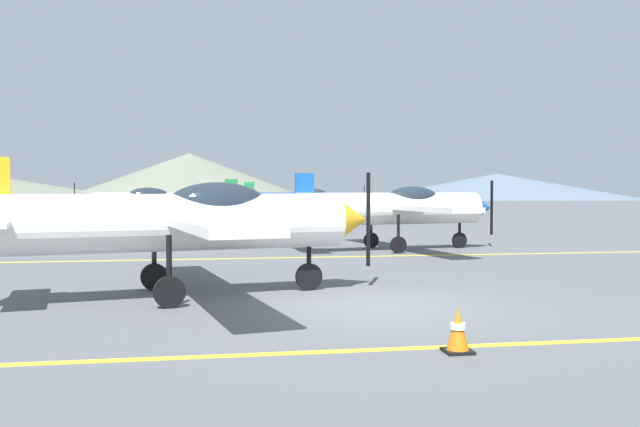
% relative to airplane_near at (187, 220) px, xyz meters
% --- Properties ---
extents(ground_plane, '(400.00, 400.00, 0.00)m').
position_rel_airplane_near_xyz_m(ground_plane, '(3.52, -1.51, -1.51)').
color(ground_plane, '#54565B').
extents(apron_line_near, '(80.00, 0.16, 0.01)m').
position_rel_airplane_near_xyz_m(apron_line_near, '(3.52, -4.81, -1.51)').
color(apron_line_near, yellow).
rests_on(apron_line_near, ground_plane).
extents(apron_line_far, '(80.00, 0.16, 0.01)m').
position_rel_airplane_near_xyz_m(apron_line_far, '(3.52, 7.24, -1.51)').
color(apron_line_far, yellow).
rests_on(apron_line_far, ground_plane).
extents(airplane_near, '(7.85, 8.96, 2.68)m').
position_rel_airplane_near_xyz_m(airplane_near, '(0.00, 0.00, 0.00)').
color(airplane_near, white).
rests_on(airplane_near, ground_plane).
extents(airplane_mid, '(7.84, 8.97, 2.68)m').
position_rel_airplane_near_xyz_m(airplane_mid, '(6.96, 9.32, 0.00)').
color(airplane_mid, white).
rests_on(airplane_mid, ground_plane).
extents(airplane_far, '(7.85, 8.94, 2.68)m').
position_rel_airplane_near_xyz_m(airplane_far, '(-1.84, 19.23, 0.00)').
color(airplane_far, silver).
rests_on(airplane_far, ground_plane).
extents(airplane_back, '(7.85, 8.94, 2.68)m').
position_rel_airplane_near_xyz_m(airplane_back, '(6.28, 28.38, 0.00)').
color(airplane_back, '#33478C').
rests_on(airplane_back, ground_plane).
extents(traffic_cone_front, '(0.36, 0.36, 0.59)m').
position_rel_airplane_near_xyz_m(traffic_cone_front, '(3.58, -5.11, -1.22)').
color(traffic_cone_front, black).
rests_on(traffic_cone_front, ground_plane).
extents(hill_centerleft, '(60.72, 60.72, 11.34)m').
position_rel_airplane_near_xyz_m(hill_centerleft, '(-4.44, 149.80, 4.16)').
color(hill_centerleft, slate).
rests_on(hill_centerleft, ground_plane).
extents(hill_centerright, '(73.18, 73.18, 6.79)m').
position_rel_airplane_near_xyz_m(hill_centerright, '(75.88, 152.17, 1.88)').
color(hill_centerright, slate).
rests_on(hill_centerright, ground_plane).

